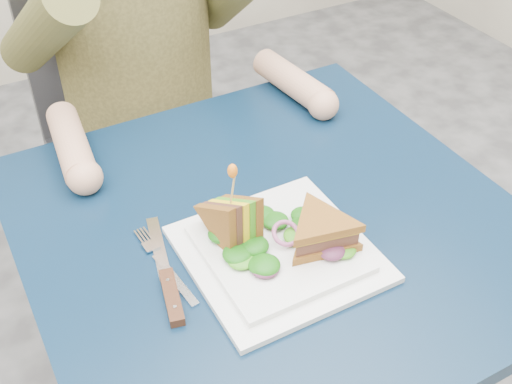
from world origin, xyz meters
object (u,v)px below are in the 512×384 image
sandwich_flat (321,232)px  plate (278,252)px  table (272,256)px  chair (132,111)px  fork (166,267)px  sandwich_upright (234,221)px  knife (169,287)px

sandwich_flat → plate: bearing=155.6°
table → chair: chair is taller
chair → plate: 0.80m
table → fork: bearing=-174.8°
fork → plate: bearing=-19.9°
sandwich_upright → knife: size_ratio=0.55×
sandwich_upright → chair: bearing=83.7°
sandwich_flat → sandwich_upright: bearing=146.0°
table → sandwich_upright: bearing=-160.9°
chair → sandwich_flat: 0.83m
sandwich_flat → fork: size_ratio=0.82×
sandwich_upright → table: bearing=19.1°
table → fork: size_ratio=4.18×
table → sandwich_flat: (0.02, -0.10, 0.12)m
chair → fork: 0.76m
table → sandwich_upright: (-0.08, -0.03, 0.13)m
plate → fork: 0.16m
fork → sandwich_flat: bearing=-21.1°
sandwich_upright → fork: size_ratio=0.68×
table → chair: 0.71m
sandwich_flat → knife: bearing=169.5°
knife → sandwich_flat: bearing=-10.5°
sandwich_upright → fork: (-0.11, 0.01, -0.05)m
table → plate: bearing=-113.5°
chair → knife: bearing=-104.7°
plate → fork: (-0.15, 0.06, -0.01)m
plate → fork: bearing=160.1°
plate → table: bearing=66.5°
chair → table: bearing=-90.0°
chair → sandwich_flat: size_ratio=6.35×
sandwich_flat → table: bearing=103.4°
plate → fork: size_ratio=1.45×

